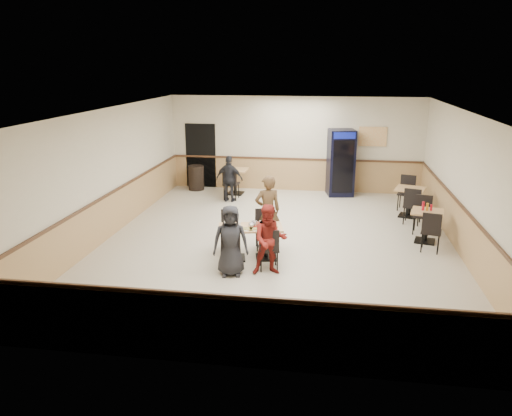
% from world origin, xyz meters
% --- Properties ---
extents(ground, '(10.00, 10.00, 0.00)m').
position_xyz_m(ground, '(0.00, 0.00, 0.00)').
color(ground, beige).
rests_on(ground, ground).
extents(room_shell, '(10.00, 10.00, 10.00)m').
position_xyz_m(room_shell, '(1.78, 2.55, 0.58)').
color(room_shell, silver).
rests_on(room_shell, ground).
extents(main_table, '(1.43, 0.93, 0.71)m').
position_xyz_m(main_table, '(-0.45, -1.09, 0.47)').
color(main_table, black).
rests_on(main_table, ground).
extents(main_chairs, '(1.47, 1.76, 0.90)m').
position_xyz_m(main_chairs, '(-0.50, -1.10, 0.45)').
color(main_chairs, black).
rests_on(main_chairs, ground).
extents(diner_woman_left, '(0.76, 0.57, 1.40)m').
position_xyz_m(diner_woman_left, '(-0.70, -1.97, 0.70)').
color(diner_woman_left, black).
rests_on(diner_woman_left, ground).
extents(diner_woman_right, '(0.78, 0.66, 1.40)m').
position_xyz_m(diner_woman_right, '(0.04, -1.81, 0.70)').
color(diner_woman_right, maroon).
rests_on(diner_woman_right, ground).
extents(diner_man_opposite, '(0.69, 0.58, 1.62)m').
position_xyz_m(diner_man_opposite, '(-0.21, -0.22, 0.81)').
color(diner_man_opposite, '#4F3922').
rests_on(diner_man_opposite, ground).
extents(lone_diner, '(0.84, 0.42, 1.38)m').
position_xyz_m(lone_diner, '(-1.80, 3.30, 0.69)').
color(lone_diner, black).
rests_on(lone_diner, ground).
extents(tabletop_clutter, '(1.16, 0.74, 0.12)m').
position_xyz_m(tabletop_clutter, '(-0.37, -1.12, 0.73)').
color(tabletop_clutter, '#BA170C').
rests_on(tabletop_clutter, main_table).
extents(side_table_near, '(0.84, 0.84, 0.74)m').
position_xyz_m(side_table_near, '(3.38, 0.53, 0.49)').
color(side_table_near, black).
rests_on(side_table_near, ground).
extents(side_table_near_chair_south, '(0.53, 0.53, 0.94)m').
position_xyz_m(side_table_near_chair_south, '(3.38, -0.07, 0.47)').
color(side_table_near_chair_south, black).
rests_on(side_table_near_chair_south, ground).
extents(side_table_near_chair_north, '(0.53, 0.53, 0.94)m').
position_xyz_m(side_table_near_chair_north, '(3.38, 1.12, 0.47)').
color(side_table_near_chair_north, black).
rests_on(side_table_near_chair_north, ground).
extents(side_table_far, '(0.91, 0.91, 0.78)m').
position_xyz_m(side_table_far, '(3.27, 2.53, 0.52)').
color(side_table_far, black).
rests_on(side_table_far, ground).
extents(side_table_far_chair_south, '(0.57, 0.57, 0.99)m').
position_xyz_m(side_table_far_chair_south, '(3.27, 1.90, 0.50)').
color(side_table_far_chair_south, black).
rests_on(side_table_far_chair_south, ground).
extents(side_table_far_chair_north, '(0.57, 0.57, 0.99)m').
position_xyz_m(side_table_far_chair_north, '(3.27, 3.15, 0.50)').
color(side_table_far_chair_north, black).
rests_on(side_table_far_chair_north, ground).
extents(condiment_caddy, '(0.23, 0.06, 0.20)m').
position_xyz_m(condiment_caddy, '(3.35, 0.58, 0.83)').
color(condiment_caddy, red).
rests_on(condiment_caddy, side_table_near).
extents(back_table, '(0.79, 0.79, 0.80)m').
position_xyz_m(back_table, '(-1.80, 4.20, 0.53)').
color(back_table, black).
rests_on(back_table, ground).
extents(back_table_chair_lone, '(0.49, 0.49, 1.01)m').
position_xyz_m(back_table_chair_lone, '(-1.80, 3.56, 0.50)').
color(back_table_chair_lone, black).
rests_on(back_table_chair_lone, ground).
extents(pepsi_cooler, '(0.90, 0.90, 2.04)m').
position_xyz_m(pepsi_cooler, '(1.46, 4.59, 1.02)').
color(pepsi_cooler, black).
rests_on(pepsi_cooler, ground).
extents(trash_bin, '(0.51, 0.51, 0.80)m').
position_xyz_m(trash_bin, '(-3.16, 4.55, 0.40)').
color(trash_bin, black).
rests_on(trash_bin, ground).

